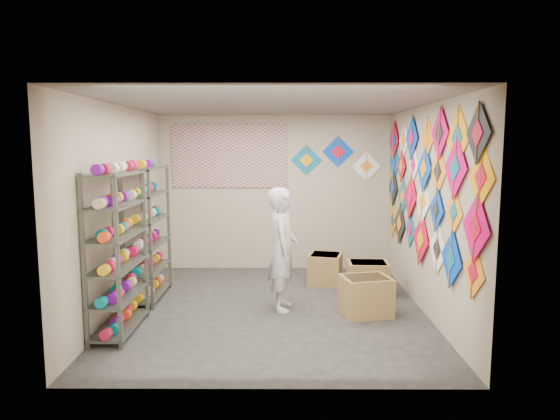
{
  "coord_description": "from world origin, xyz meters",
  "views": [
    {
      "loc": [
        0.14,
        -6.5,
        2.18
      ],
      "look_at": [
        0.1,
        0.3,
        1.3
      ],
      "focal_mm": 32.0,
      "sensor_mm": 36.0,
      "label": 1
    }
  ],
  "objects_px": {
    "shopkeeper": "(283,249)",
    "carton_a": "(366,296)",
    "shelf_rack_front": "(117,253)",
    "carton_c": "(325,269)",
    "carton_b": "(368,278)",
    "shelf_rack_back": "(148,233)"
  },
  "relations": [
    {
      "from": "shelf_rack_front",
      "to": "shopkeeper",
      "type": "distance_m",
      "value": 2.09
    },
    {
      "from": "shelf_rack_front",
      "to": "shopkeeper",
      "type": "bearing_deg",
      "value": 23.3
    },
    {
      "from": "carton_c",
      "to": "shelf_rack_front",
      "type": "bearing_deg",
      "value": -127.86
    },
    {
      "from": "shelf_rack_back",
      "to": "shopkeeper",
      "type": "bearing_deg",
      "value": -13.87
    },
    {
      "from": "carton_c",
      "to": "shopkeeper",
      "type": "bearing_deg",
      "value": -104.83
    },
    {
      "from": "shelf_rack_front",
      "to": "carton_c",
      "type": "relative_size",
      "value": 3.5
    },
    {
      "from": "shelf_rack_front",
      "to": "carton_c",
      "type": "height_order",
      "value": "shelf_rack_front"
    },
    {
      "from": "shelf_rack_back",
      "to": "carton_a",
      "type": "height_order",
      "value": "shelf_rack_back"
    },
    {
      "from": "shelf_rack_front",
      "to": "carton_b",
      "type": "relative_size",
      "value": 3.22
    },
    {
      "from": "shopkeeper",
      "to": "carton_a",
      "type": "distance_m",
      "value": 1.24
    },
    {
      "from": "shelf_rack_front",
      "to": "shelf_rack_back",
      "type": "distance_m",
      "value": 1.3
    },
    {
      "from": "shopkeeper",
      "to": "carton_b",
      "type": "relative_size",
      "value": 2.78
    },
    {
      "from": "shelf_rack_front",
      "to": "shelf_rack_back",
      "type": "height_order",
      "value": "same"
    },
    {
      "from": "shelf_rack_back",
      "to": "carton_b",
      "type": "height_order",
      "value": "shelf_rack_back"
    },
    {
      "from": "shelf_rack_back",
      "to": "carton_a",
      "type": "relative_size",
      "value": 3.15
    },
    {
      "from": "shelf_rack_back",
      "to": "carton_c",
      "type": "distance_m",
      "value": 2.8
    },
    {
      "from": "shelf_rack_front",
      "to": "shopkeeper",
      "type": "relative_size",
      "value": 1.16
    },
    {
      "from": "shelf_rack_front",
      "to": "carton_c",
      "type": "distance_m",
      "value": 3.4
    },
    {
      "from": "carton_c",
      "to": "carton_b",
      "type": "bearing_deg",
      "value": -31.38
    },
    {
      "from": "carton_b",
      "to": "shelf_rack_front",
      "type": "bearing_deg",
      "value": -152.37
    },
    {
      "from": "shelf_rack_back",
      "to": "carton_c",
      "type": "xyz_separation_m",
      "value": [
        2.59,
        0.79,
        -0.71
      ]
    },
    {
      "from": "carton_c",
      "to": "carton_a",
      "type": "bearing_deg",
      "value": -61.67
    }
  ]
}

